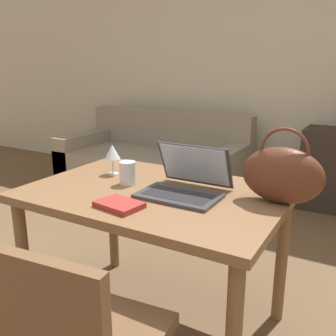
% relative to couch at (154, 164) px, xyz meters
% --- Properties ---
extents(wall_back, '(10.00, 0.06, 2.70)m').
position_rel_couch_xyz_m(wall_back, '(1.27, 0.66, 1.07)').
color(wall_back, beige).
rests_on(wall_back, ground_plane).
extents(dining_table, '(1.21, 0.83, 0.74)m').
position_rel_couch_xyz_m(dining_table, '(1.17, -1.86, 0.36)').
color(dining_table, brown).
rests_on(dining_table, ground_plane).
extents(couch, '(1.94, 0.94, 0.82)m').
position_rel_couch_xyz_m(couch, '(0.00, 0.00, 0.00)').
color(couch, gray).
rests_on(couch, ground_plane).
extents(laptop, '(0.36, 0.33, 0.22)m').
position_rel_couch_xyz_m(laptop, '(1.31, -1.82, 0.52)').
color(laptop, '#38383D').
rests_on(laptop, dining_table).
extents(drinking_glass, '(0.08, 0.08, 0.12)m').
position_rel_couch_xyz_m(drinking_glass, '(1.00, -1.84, 0.52)').
color(drinking_glass, silver).
rests_on(drinking_glass, dining_table).
extents(wine_glass, '(0.08, 0.08, 0.17)m').
position_rel_couch_xyz_m(wine_glass, '(0.83, -1.74, 0.58)').
color(wine_glass, silver).
rests_on(wine_glass, dining_table).
extents(handbag, '(0.35, 0.15, 0.33)m').
position_rel_couch_xyz_m(handbag, '(1.73, -1.73, 0.59)').
color(handbag, '#592D1E').
rests_on(handbag, dining_table).
extents(book, '(0.21, 0.16, 0.02)m').
position_rel_couch_xyz_m(book, '(1.15, -2.12, 0.47)').
color(book, maroon).
rests_on(book, dining_table).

